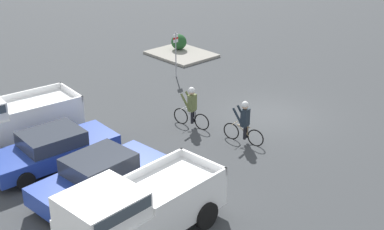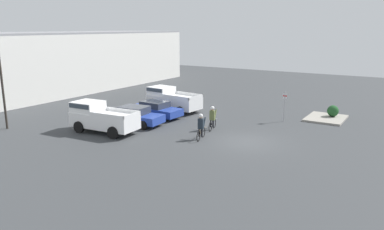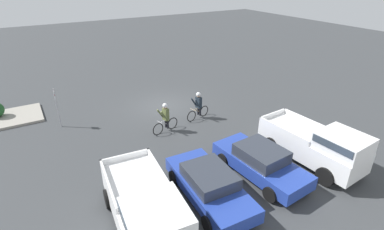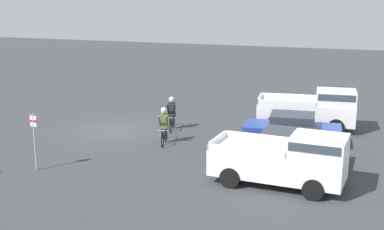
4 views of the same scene
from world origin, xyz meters
name	(u,v)px [view 4 (image 4 of 4)]	position (x,y,z in m)	size (l,w,h in m)	color
ground_plane	(114,130)	(0.00, 0.00, 0.00)	(80.00, 80.00, 0.00)	#383A3D
pickup_truck_0	(313,109)	(-3.28, 9.80, 1.11)	(2.41, 5.06, 2.12)	white
sedan_0	(292,129)	(-0.46, 9.10, 0.72)	(2.27, 4.67, 1.43)	#233D9E
sedan_1	(287,146)	(2.34, 9.23, 0.69)	(2.19, 4.69, 1.35)	#233D9E
pickup_truck_1	(287,159)	(5.18, 9.62, 1.07)	(2.60, 5.13, 2.05)	white
cyclist_0	(164,125)	(1.42, 3.30, 0.91)	(1.75, 0.55, 1.79)	black
cyclist_1	(172,112)	(-1.05, 2.81, 0.91)	(1.76, 0.55, 1.77)	black
fire_lane_sign	(34,136)	(6.54, -0.34, 1.45)	(0.06, 0.30, 2.40)	#9E9EA3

